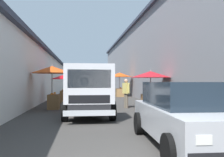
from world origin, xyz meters
TOP-DOWN VIEW (x-y plane):
  - ground at (13.50, 0.00)m, footprint 90.00×90.00m
  - building_left_whitewash at (15.75, 7.28)m, footprint 49.80×7.50m
  - building_right_concrete at (15.75, -7.28)m, footprint 49.80×7.50m
  - fruit_stall_near_right at (19.24, -2.55)m, footprint 2.37×2.37m
  - fruit_stall_far_left at (9.87, -2.77)m, footprint 2.29×2.29m
  - fruit_stall_mid_lane at (13.54, 2.11)m, footprint 2.35×2.35m
  - fruit_stall_far_right at (9.76, 2.66)m, footprint 2.20×2.20m
  - hatchback_car at (1.97, -1.28)m, footprint 3.98×2.07m
  - delivery_truck at (6.33, 0.83)m, footprint 4.94×2.02m
  - vendor_by_crates at (9.67, -1.33)m, footprint 0.61×0.35m

SIDE VIEW (x-z plane):
  - ground at x=13.50m, z-range 0.00..0.00m
  - hatchback_car at x=1.97m, z-range 0.01..1.46m
  - vendor_by_crates at x=9.67m, z-range 0.12..1.73m
  - delivery_truck at x=6.33m, z-range 0.00..2.08m
  - fruit_stall_mid_lane at x=13.54m, z-range 0.47..2.55m
  - fruit_stall_far_left at x=9.87m, z-range 0.50..2.62m
  - fruit_stall_near_right at x=19.24m, z-range 0.59..2.99m
  - fruit_stall_far_right at x=9.76m, z-range 0.63..3.00m
  - building_left_whitewash at x=15.75m, z-range 0.01..3.98m
  - building_right_concrete at x=15.75m, z-range 0.01..6.96m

